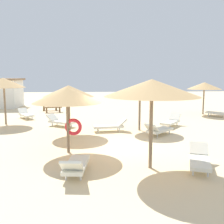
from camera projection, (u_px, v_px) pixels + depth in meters
name	position (u px, v px, depth m)	size (l,w,h in m)	color
ground_plane	(117.00, 150.00, 10.74)	(80.00, 80.00, 0.00)	beige
parasol_0	(140.00, 89.00, 14.31)	(2.52, 2.52, 2.66)	#75604C
parasol_1	(69.00, 91.00, 13.33)	(2.68, 2.68, 2.63)	#75604C
parasol_2	(67.00, 96.00, 10.06)	(2.76, 2.76, 2.68)	#75604C
parasol_3	(4.00, 83.00, 16.18)	(2.69, 2.69, 3.01)	#75604C
parasol_4	(152.00, 88.00, 8.24)	(3.14, 3.14, 3.01)	#75604C
parasol_5	(204.00, 86.00, 20.43)	(2.73, 2.73, 2.62)	#75604C
lounger_0	(159.00, 130.00, 13.25)	(1.82, 1.75, 0.73)	silver
lounger_1	(111.00, 126.00, 14.31)	(1.93, 0.83, 0.74)	silver
lounger_2	(76.00, 165.00, 7.99)	(0.86, 1.94, 0.73)	silver
lounger_3	(26.00, 114.00, 18.75)	(1.55, 1.95, 0.69)	silver
lounger_4	(199.00, 159.00, 8.56)	(1.26, 2.00, 0.69)	silver
lounger_5	(219.00, 113.00, 19.38)	(1.70, 1.84, 0.75)	silver
lounger_6	(171.00, 121.00, 15.70)	(1.67, 1.86, 0.75)	silver
lounger_7	(60.00, 121.00, 15.75)	(1.91, 1.64, 0.70)	silver
bench_0	(53.00, 108.00, 21.78)	(1.55, 0.68, 0.49)	brown
bench_1	(50.00, 107.00, 23.05)	(1.50, 0.40, 0.49)	brown
beach_cabana	(2.00, 93.00, 25.27)	(3.68, 3.77, 2.90)	white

